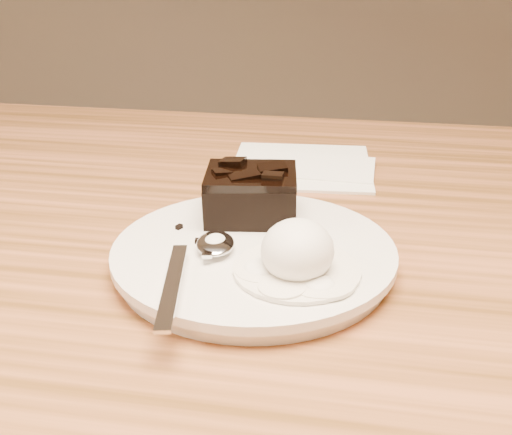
% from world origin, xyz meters
% --- Properties ---
extents(plate, '(0.23, 0.23, 0.02)m').
position_xyz_m(plate, '(0.10, -0.08, 0.76)').
color(plate, white).
rests_on(plate, dining_table).
extents(brownie, '(0.09, 0.08, 0.04)m').
position_xyz_m(brownie, '(0.09, -0.02, 0.79)').
color(brownie, black).
rests_on(brownie, plate).
extents(ice_cream_scoop, '(0.05, 0.06, 0.05)m').
position_xyz_m(ice_cream_scoop, '(0.14, -0.11, 0.79)').
color(ice_cream_scoop, white).
rests_on(ice_cream_scoop, plate).
extents(melt_puddle, '(0.10, 0.10, 0.00)m').
position_xyz_m(melt_puddle, '(0.14, -0.11, 0.77)').
color(melt_puddle, white).
rests_on(melt_puddle, plate).
extents(spoon, '(0.06, 0.18, 0.01)m').
position_xyz_m(spoon, '(0.07, -0.09, 0.77)').
color(spoon, silver).
rests_on(spoon, plate).
extents(napkin, '(0.17, 0.17, 0.01)m').
position_xyz_m(napkin, '(0.11, 0.17, 0.75)').
color(napkin, white).
rests_on(napkin, dining_table).
extents(crumb_a, '(0.01, 0.01, 0.00)m').
position_xyz_m(crumb_a, '(0.05, -0.08, 0.77)').
color(crumb_a, black).
rests_on(crumb_a, plate).
extents(crumb_b, '(0.01, 0.01, 0.00)m').
position_xyz_m(crumb_b, '(0.13, -0.14, 0.77)').
color(crumb_b, black).
rests_on(crumb_b, plate).
extents(crumb_c, '(0.01, 0.01, 0.00)m').
position_xyz_m(crumb_c, '(0.03, -0.06, 0.77)').
color(crumb_c, black).
rests_on(crumb_c, plate).
extents(crumb_d, '(0.01, 0.01, 0.00)m').
position_xyz_m(crumb_d, '(0.10, -0.12, 0.77)').
color(crumb_d, black).
rests_on(crumb_d, plate).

